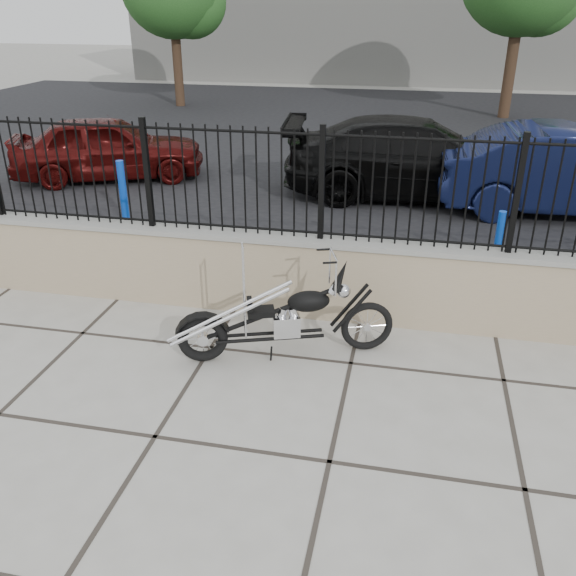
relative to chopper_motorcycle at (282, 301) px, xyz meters
The scene contains 10 objects.
ground_plane 1.82m from the chopper_motorcycle, 117.17° to the right, with size 90.00×90.00×0.00m, color #99968E.
parking_lot 11.03m from the chopper_motorcycle, 94.04° to the left, with size 30.00×30.00×0.00m, color black.
retaining_wall 1.27m from the chopper_motorcycle, 128.16° to the left, with size 14.00×0.36×0.96m, color gray.
iron_fence 1.56m from the chopper_motorcycle, 128.16° to the left, with size 14.00×0.08×1.20m, color black.
chopper_motorcycle is the anchor object (origin of this frame).
car_red 7.80m from the chopper_motorcycle, 129.31° to the left, with size 1.52×3.78×1.29m, color #400A09.
car_black 6.21m from the chopper_motorcycle, 78.69° to the left, with size 2.00×4.91×1.43m, color black.
car_blue 6.76m from the chopper_motorcycle, 55.62° to the left, with size 1.56×4.46×1.47m, color #0D1433.
bollard_a 5.00m from the chopper_motorcycle, 133.89° to the left, with size 0.12×0.12×1.03m, color #0B4AAE.
bollard_b 3.55m from the chopper_motorcycle, 48.19° to the left, with size 0.11×0.11×0.88m, color #0B1FA6.
Camera 1 is at (1.96, -3.81, 3.37)m, focal length 38.00 mm.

